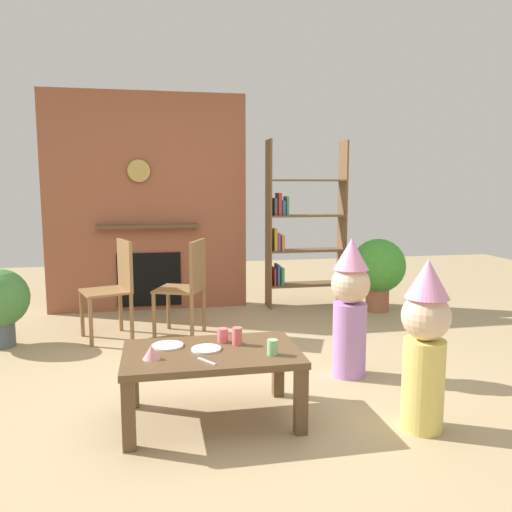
{
  "coord_description": "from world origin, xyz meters",
  "views": [
    {
      "loc": [
        -0.57,
        -3.28,
        1.4
      ],
      "look_at": [
        0.15,
        0.4,
        0.88
      ],
      "focal_mm": 36.12,
      "sensor_mm": 36.0,
      "label": 1
    }
  ],
  "objects_px": {
    "coffee_table": "(212,362)",
    "paper_cup_near_right": "(273,347)",
    "paper_cup_center": "(237,336)",
    "child_with_cone_hat": "(425,341)",
    "child_in_pink": "(350,304)",
    "potted_plant_tall": "(378,268)",
    "paper_plate_front": "(168,346)",
    "dining_chair_middle": "(189,282)",
    "paper_cup_near_left": "(223,335)",
    "birthday_cake_slice": "(151,352)",
    "dining_chair_left": "(115,283)",
    "bookshelf": "(299,230)",
    "paper_plate_rear": "(206,349)"
  },
  "relations": [
    {
      "from": "potted_plant_tall",
      "to": "paper_cup_near_left",
      "type": "bearing_deg",
      "value": -132.85
    },
    {
      "from": "child_in_pink",
      "to": "dining_chair_left",
      "type": "relative_size",
      "value": 1.13
    },
    {
      "from": "paper_cup_near_left",
      "to": "bookshelf",
      "type": "bearing_deg",
      "value": 64.66
    },
    {
      "from": "paper_plate_rear",
      "to": "potted_plant_tall",
      "type": "xyz_separation_m",
      "value": [
        2.14,
        2.32,
        0.05
      ]
    },
    {
      "from": "paper_cup_near_right",
      "to": "dining_chair_middle",
      "type": "distance_m",
      "value": 1.95
    },
    {
      "from": "dining_chair_middle",
      "to": "potted_plant_tall",
      "type": "xyz_separation_m",
      "value": [
        2.13,
        0.56,
        -0.03
      ]
    },
    {
      "from": "coffee_table",
      "to": "paper_cup_near_right",
      "type": "distance_m",
      "value": 0.38
    },
    {
      "from": "paper_cup_near_right",
      "to": "paper_cup_center",
      "type": "relative_size",
      "value": 0.83
    },
    {
      "from": "paper_plate_front",
      "to": "child_with_cone_hat",
      "type": "height_order",
      "value": "child_with_cone_hat"
    },
    {
      "from": "birthday_cake_slice",
      "to": "child_in_pink",
      "type": "height_order",
      "value": "child_in_pink"
    },
    {
      "from": "paper_cup_near_right",
      "to": "paper_plate_front",
      "type": "xyz_separation_m",
      "value": [
        -0.59,
        0.27,
        -0.04
      ]
    },
    {
      "from": "paper_cup_near_right",
      "to": "paper_cup_center",
      "type": "bearing_deg",
      "value": 127.03
    },
    {
      "from": "bookshelf",
      "to": "child_in_pink",
      "type": "xyz_separation_m",
      "value": [
        -0.25,
        -2.22,
        -0.34
      ]
    },
    {
      "from": "coffee_table",
      "to": "potted_plant_tall",
      "type": "xyz_separation_m",
      "value": [
        2.11,
        2.34,
        0.12
      ]
    },
    {
      "from": "paper_cup_center",
      "to": "paper_plate_front",
      "type": "relative_size",
      "value": 0.56
    },
    {
      "from": "paper_cup_near_left",
      "to": "child_in_pink",
      "type": "relative_size",
      "value": 0.09
    },
    {
      "from": "paper_plate_front",
      "to": "child_with_cone_hat",
      "type": "distance_m",
      "value": 1.51
    },
    {
      "from": "paper_cup_near_left",
      "to": "dining_chair_left",
      "type": "distance_m",
      "value": 1.88
    },
    {
      "from": "bookshelf",
      "to": "dining_chair_middle",
      "type": "distance_m",
      "value": 1.7
    },
    {
      "from": "dining_chair_left",
      "to": "coffee_table",
      "type": "bearing_deg",
      "value": 90.99
    },
    {
      "from": "paper_cup_near_right",
      "to": "potted_plant_tall",
      "type": "xyz_separation_m",
      "value": [
        1.77,
        2.48,
        0.01
      ]
    },
    {
      "from": "bookshelf",
      "to": "child_with_cone_hat",
      "type": "height_order",
      "value": "bookshelf"
    },
    {
      "from": "paper_plate_front",
      "to": "potted_plant_tall",
      "type": "relative_size",
      "value": 0.24
    },
    {
      "from": "paper_plate_front",
      "to": "potted_plant_tall",
      "type": "height_order",
      "value": "potted_plant_tall"
    },
    {
      "from": "dining_chair_left",
      "to": "potted_plant_tall",
      "type": "xyz_separation_m",
      "value": [
        2.79,
        0.47,
        -0.03
      ]
    },
    {
      "from": "coffee_table",
      "to": "paper_plate_front",
      "type": "xyz_separation_m",
      "value": [
        -0.25,
        0.13,
        0.07
      ]
    },
    {
      "from": "paper_cup_center",
      "to": "child_with_cone_hat",
      "type": "height_order",
      "value": "child_with_cone_hat"
    },
    {
      "from": "paper_cup_near_left",
      "to": "child_with_cone_hat",
      "type": "bearing_deg",
      "value": -25.07
    },
    {
      "from": "bookshelf",
      "to": "potted_plant_tall",
      "type": "bearing_deg",
      "value": -27.65
    },
    {
      "from": "paper_plate_front",
      "to": "birthday_cake_slice",
      "type": "xyz_separation_m",
      "value": [
        -0.09,
        -0.21,
        0.03
      ]
    },
    {
      "from": "paper_cup_near_left",
      "to": "dining_chair_middle",
      "type": "bearing_deg",
      "value": 93.77
    },
    {
      "from": "child_with_cone_hat",
      "to": "child_in_pink",
      "type": "height_order",
      "value": "child_in_pink"
    },
    {
      "from": "child_in_pink",
      "to": "coffee_table",
      "type": "bearing_deg",
      "value": 0.0
    },
    {
      "from": "coffee_table",
      "to": "child_in_pink",
      "type": "bearing_deg",
      "value": 26.25
    },
    {
      "from": "birthday_cake_slice",
      "to": "child_in_pink",
      "type": "relative_size",
      "value": 0.1
    },
    {
      "from": "dining_chair_left",
      "to": "birthday_cake_slice",
      "type": "bearing_deg",
      "value": 80.65
    },
    {
      "from": "paper_plate_rear",
      "to": "child_with_cone_hat",
      "type": "relative_size",
      "value": 0.18
    },
    {
      "from": "coffee_table",
      "to": "bookshelf",
      "type": "bearing_deg",
      "value": 64.41
    },
    {
      "from": "coffee_table",
      "to": "potted_plant_tall",
      "type": "height_order",
      "value": "potted_plant_tall"
    },
    {
      "from": "coffee_table",
      "to": "child_in_pink",
      "type": "distance_m",
      "value": 1.21
    },
    {
      "from": "paper_cup_near_right",
      "to": "paper_cup_center",
      "type": "xyz_separation_m",
      "value": [
        -0.17,
        0.23,
        0.01
      ]
    },
    {
      "from": "birthday_cake_slice",
      "to": "dining_chair_left",
      "type": "height_order",
      "value": "dining_chair_left"
    },
    {
      "from": "child_with_cone_hat",
      "to": "potted_plant_tall",
      "type": "xyz_separation_m",
      "value": [
        0.94,
        2.69,
        -0.04
      ]
    },
    {
      "from": "paper_cup_center",
      "to": "child_in_pink",
      "type": "height_order",
      "value": "child_in_pink"
    },
    {
      "from": "paper_cup_near_left",
      "to": "birthday_cake_slice",
      "type": "bearing_deg",
      "value": -151.67
    },
    {
      "from": "coffee_table",
      "to": "dining_chair_middle",
      "type": "distance_m",
      "value": 1.78
    },
    {
      "from": "paper_cup_near_left",
      "to": "child_with_cone_hat",
      "type": "relative_size",
      "value": 0.09
    },
    {
      "from": "paper_plate_front",
      "to": "dining_chair_left",
      "type": "relative_size",
      "value": 0.21
    },
    {
      "from": "paper_plate_rear",
      "to": "potted_plant_tall",
      "type": "distance_m",
      "value": 3.15
    },
    {
      "from": "dining_chair_middle",
      "to": "paper_cup_near_left",
      "type": "bearing_deg",
      "value": 116.38
    }
  ]
}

